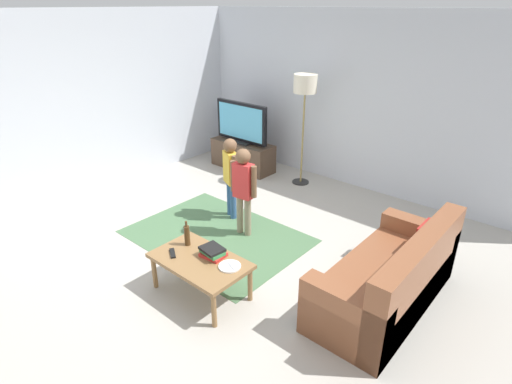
{
  "coord_description": "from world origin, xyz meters",
  "views": [
    {
      "loc": [
        2.99,
        -2.85,
        2.76
      ],
      "look_at": [
        0.0,
        0.6,
        0.65
      ],
      "focal_mm": 28.87,
      "sensor_mm": 36.0,
      "label": 1
    }
  ],
  "objects_px": {
    "tv_stand": "(243,156)",
    "child_near_tv": "(231,171)",
    "child_center": "(243,184)",
    "plate": "(230,266)",
    "tv": "(241,123)",
    "coffee_table": "(200,263)",
    "bottle": "(187,235)",
    "couch": "(393,282)",
    "floor_lamp": "(305,90)",
    "book_stack": "(213,252)",
    "tv_remote": "(173,253)"
  },
  "relations": [
    {
      "from": "child_near_tv",
      "to": "tv_remote",
      "type": "height_order",
      "value": "child_near_tv"
    },
    {
      "from": "coffee_table",
      "to": "bottle",
      "type": "distance_m",
      "value": 0.36
    },
    {
      "from": "book_stack",
      "to": "tv_stand",
      "type": "bearing_deg",
      "value": 127.71
    },
    {
      "from": "child_near_tv",
      "to": "plate",
      "type": "xyz_separation_m",
      "value": [
        1.27,
        -1.33,
        -0.26
      ]
    },
    {
      "from": "floor_lamp",
      "to": "child_center",
      "type": "relative_size",
      "value": 1.53
    },
    {
      "from": "coffee_table",
      "to": "tv",
      "type": "bearing_deg",
      "value": 125.95
    },
    {
      "from": "tv",
      "to": "child_near_tv",
      "type": "xyz_separation_m",
      "value": [
        1.14,
        -1.45,
        -0.16
      ]
    },
    {
      "from": "floor_lamp",
      "to": "coffee_table",
      "type": "xyz_separation_m",
      "value": [
        0.91,
        -3.06,
        -1.17
      ]
    },
    {
      "from": "couch",
      "to": "child_near_tv",
      "type": "height_order",
      "value": "child_near_tv"
    },
    {
      "from": "tv",
      "to": "child_near_tv",
      "type": "bearing_deg",
      "value": -51.77
    },
    {
      "from": "tv",
      "to": "tv_remote",
      "type": "distance_m",
      "value": 3.53
    },
    {
      "from": "tv",
      "to": "child_near_tv",
      "type": "height_order",
      "value": "tv"
    },
    {
      "from": "child_center",
      "to": "coffee_table",
      "type": "distance_m",
      "value": 1.33
    },
    {
      "from": "tv_stand",
      "to": "child_near_tv",
      "type": "relative_size",
      "value": 1.05
    },
    {
      "from": "floor_lamp",
      "to": "tv_remote",
      "type": "bearing_deg",
      "value": -78.78
    },
    {
      "from": "tv_stand",
      "to": "child_near_tv",
      "type": "height_order",
      "value": "child_near_tv"
    },
    {
      "from": "tv_stand",
      "to": "child_center",
      "type": "distance_m",
      "value": 2.39
    },
    {
      "from": "child_center",
      "to": "bottle",
      "type": "distance_m",
      "value": 1.12
    },
    {
      "from": "bottle",
      "to": "plate",
      "type": "bearing_deg",
      "value": 0.0
    },
    {
      "from": "tv",
      "to": "bottle",
      "type": "height_order",
      "value": "tv"
    },
    {
      "from": "tv_stand",
      "to": "floor_lamp",
      "type": "distance_m",
      "value": 1.76
    },
    {
      "from": "bottle",
      "to": "tv_stand",
      "type": "bearing_deg",
      "value": 122.57
    },
    {
      "from": "floor_lamp",
      "to": "tv_remote",
      "type": "distance_m",
      "value": 3.43
    },
    {
      "from": "tv",
      "to": "floor_lamp",
      "type": "xyz_separation_m",
      "value": [
        1.18,
        0.17,
        0.7
      ]
    },
    {
      "from": "book_stack",
      "to": "tv_remote",
      "type": "xyz_separation_m",
      "value": [
        -0.34,
        -0.24,
        -0.04
      ]
    },
    {
      "from": "floor_lamp",
      "to": "plate",
      "type": "height_order",
      "value": "floor_lamp"
    },
    {
      "from": "child_near_tv",
      "to": "plate",
      "type": "height_order",
      "value": "child_near_tv"
    },
    {
      "from": "tv_stand",
      "to": "plate",
      "type": "relative_size",
      "value": 5.45
    },
    {
      "from": "bottle",
      "to": "plate",
      "type": "xyz_separation_m",
      "value": [
        0.62,
        0.0,
        -0.11
      ]
    },
    {
      "from": "tv_remote",
      "to": "tv",
      "type": "bearing_deg",
      "value": 153.4
    },
    {
      "from": "floor_lamp",
      "to": "bottle",
      "type": "bearing_deg",
      "value": -78.34
    },
    {
      "from": "tv_stand",
      "to": "child_near_tv",
      "type": "xyz_separation_m",
      "value": [
        1.14,
        -1.47,
        0.44
      ]
    },
    {
      "from": "tv",
      "to": "couch",
      "type": "distance_m",
      "value": 4.1
    },
    {
      "from": "couch",
      "to": "floor_lamp",
      "type": "bearing_deg",
      "value": 141.5
    },
    {
      "from": "tv_stand",
      "to": "child_center",
      "type": "height_order",
      "value": "child_center"
    },
    {
      "from": "couch",
      "to": "floor_lamp",
      "type": "relative_size",
      "value": 1.01
    },
    {
      "from": "couch",
      "to": "book_stack",
      "type": "xyz_separation_m",
      "value": [
        -1.5,
        -0.97,
        0.18
      ]
    },
    {
      "from": "tv",
      "to": "child_near_tv",
      "type": "relative_size",
      "value": 0.96
    },
    {
      "from": "coffee_table",
      "to": "bottle",
      "type": "bearing_deg",
      "value": 161.57
    },
    {
      "from": "floor_lamp",
      "to": "book_stack",
      "type": "xyz_separation_m",
      "value": [
        0.97,
        -2.93,
        -1.07
      ]
    },
    {
      "from": "couch",
      "to": "tv_remote",
      "type": "xyz_separation_m",
      "value": [
        -1.84,
        -1.22,
        0.14
      ]
    },
    {
      "from": "tv",
      "to": "tv_stand",
      "type": "bearing_deg",
      "value": 90.0
    },
    {
      "from": "tv_stand",
      "to": "tv",
      "type": "relative_size",
      "value": 1.09
    },
    {
      "from": "tv_remote",
      "to": "floor_lamp",
      "type": "bearing_deg",
      "value": 133.52
    },
    {
      "from": "floor_lamp",
      "to": "plate",
      "type": "xyz_separation_m",
      "value": [
        1.23,
        -2.96,
        -1.12
      ]
    },
    {
      "from": "couch",
      "to": "plate",
      "type": "height_order",
      "value": "couch"
    },
    {
      "from": "couch",
      "to": "tv_stand",
      "type": "bearing_deg",
      "value": 153.61
    },
    {
      "from": "tv_stand",
      "to": "plate",
      "type": "distance_m",
      "value": 3.7
    },
    {
      "from": "couch",
      "to": "child_near_tv",
      "type": "bearing_deg",
      "value": 172.35
    },
    {
      "from": "tv",
      "to": "coffee_table",
      "type": "xyz_separation_m",
      "value": [
        2.09,
        -2.88,
        -0.48
      ]
    }
  ]
}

